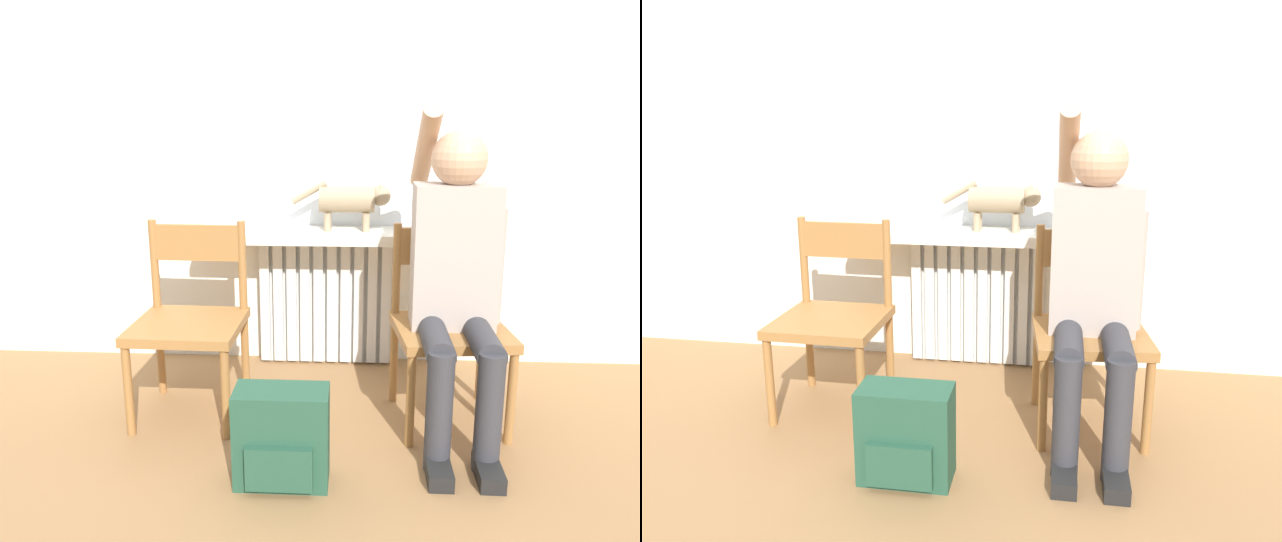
# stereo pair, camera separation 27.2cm
# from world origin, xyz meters

# --- Properties ---
(ground_plane) EXTENTS (12.00, 12.00, 0.00)m
(ground_plane) POSITION_xyz_m (0.00, 0.00, 0.00)
(ground_plane) COLOR olive
(wall_with_window) EXTENTS (7.00, 0.06, 2.70)m
(wall_with_window) POSITION_xyz_m (0.00, 1.23, 1.35)
(wall_with_window) COLOR white
(wall_with_window) RESTS_ON ground_plane
(radiator) EXTENTS (0.70, 0.08, 0.68)m
(radiator) POSITION_xyz_m (-0.00, 1.15, 0.34)
(radiator) COLOR silver
(radiator) RESTS_ON ground_plane
(windowsill) EXTENTS (1.27, 0.30, 0.05)m
(windowsill) POSITION_xyz_m (0.00, 1.05, 0.71)
(windowsill) COLOR silver
(windowsill) RESTS_ON radiator
(window_glass) EXTENTS (1.22, 0.01, 1.06)m
(window_glass) POSITION_xyz_m (0.00, 1.20, 1.26)
(window_glass) COLOR white
(window_glass) RESTS_ON windowsill
(chair_left) EXTENTS (0.46, 0.46, 0.83)m
(chair_left) POSITION_xyz_m (-0.56, 0.56, 0.43)
(chair_left) COLOR #9E6B38
(chair_left) RESTS_ON ground_plane
(chair_right) EXTENTS (0.50, 0.50, 0.83)m
(chair_right) POSITION_xyz_m (0.55, 0.56, 0.43)
(chair_right) COLOR #9E6B38
(chair_right) RESTS_ON ground_plane
(person) EXTENTS (0.36, 0.95, 1.34)m
(person) POSITION_xyz_m (0.56, 0.46, 0.69)
(person) COLOR #333338
(person) RESTS_ON ground_plane
(cat) EXTENTS (0.49, 0.13, 0.24)m
(cat) POSITION_xyz_m (0.13, 1.06, 0.88)
(cat) COLOR #9E896B
(cat) RESTS_ON windowsill
(backpack) EXTENTS (0.33, 0.20, 0.36)m
(backpack) POSITION_xyz_m (-0.10, 0.02, 0.17)
(backpack) COLOR #234C38
(backpack) RESTS_ON ground_plane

